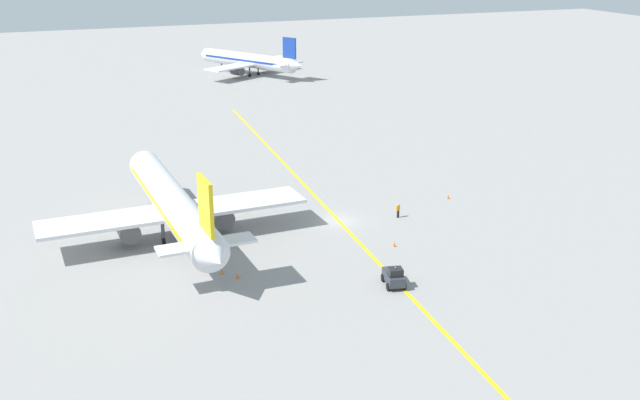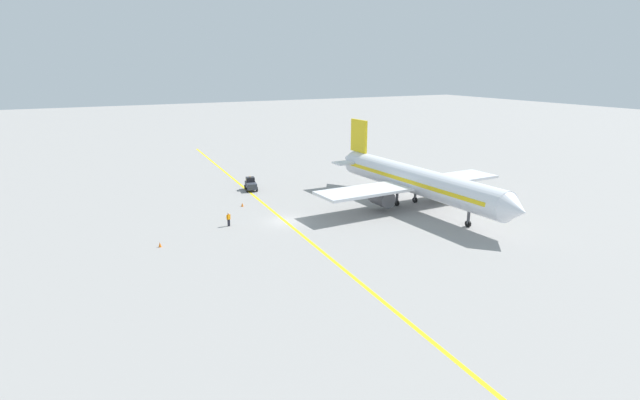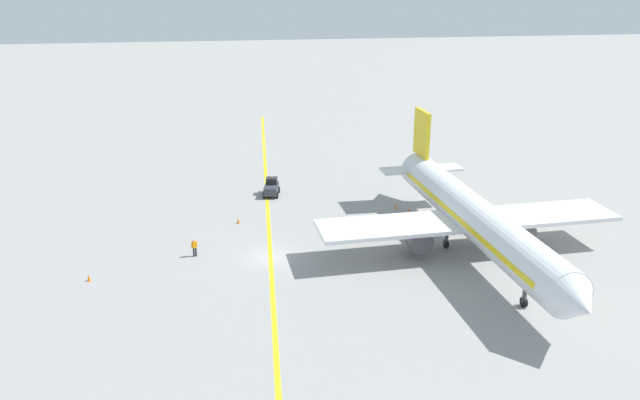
% 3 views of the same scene
% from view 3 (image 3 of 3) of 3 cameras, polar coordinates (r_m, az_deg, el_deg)
% --- Properties ---
extents(ground_plane, '(400.00, 400.00, 0.00)m').
position_cam_3_polar(ground_plane, '(57.12, -4.55, -5.24)').
color(ground_plane, gray).
extents(apron_yellow_centreline, '(7.90, 119.79, 0.01)m').
position_cam_3_polar(apron_yellow_centreline, '(57.12, -4.55, -5.24)').
color(apron_yellow_centreline, yellow).
rests_on(apron_yellow_centreline, ground).
extents(airplane_at_gate, '(28.19, 35.50, 10.60)m').
position_cam_3_polar(airplane_at_gate, '(57.93, 13.72, -1.42)').
color(airplane_at_gate, silver).
rests_on(airplane_at_gate, ground).
extents(baggage_tug_dark, '(2.24, 3.24, 2.11)m').
position_cam_3_polar(baggage_tug_dark, '(72.70, -4.46, 1.14)').
color(baggage_tug_dark, '#333842').
rests_on(baggage_tug_dark, ground).
extents(ground_crew_worker, '(0.55, 0.34, 1.68)m').
position_cam_3_polar(ground_crew_worker, '(57.91, -11.41, -4.24)').
color(ground_crew_worker, '#23232D').
rests_on(ground_crew_worker, ground).
extents(traffic_cone_near_nose, '(0.32, 0.32, 0.55)m').
position_cam_3_polar(traffic_cone_near_nose, '(68.94, 6.92, -0.56)').
color(traffic_cone_near_nose, orange).
rests_on(traffic_cone_near_nose, ground).
extents(traffic_cone_mid_apron, '(0.32, 0.32, 0.55)m').
position_cam_3_polar(traffic_cone_mid_apron, '(56.11, -20.38, -6.70)').
color(traffic_cone_mid_apron, orange).
rests_on(traffic_cone_mid_apron, ground).
extents(traffic_cone_by_wingtip, '(0.32, 0.32, 0.55)m').
position_cam_3_polar(traffic_cone_by_wingtip, '(65.00, -7.48, -1.88)').
color(traffic_cone_by_wingtip, orange).
rests_on(traffic_cone_by_wingtip, ground).
extents(traffic_cone_far_edge, '(0.32, 0.32, 0.55)m').
position_cam_3_polar(traffic_cone_far_edge, '(67.94, 8.16, -0.93)').
color(traffic_cone_far_edge, orange).
rests_on(traffic_cone_far_edge, ground).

